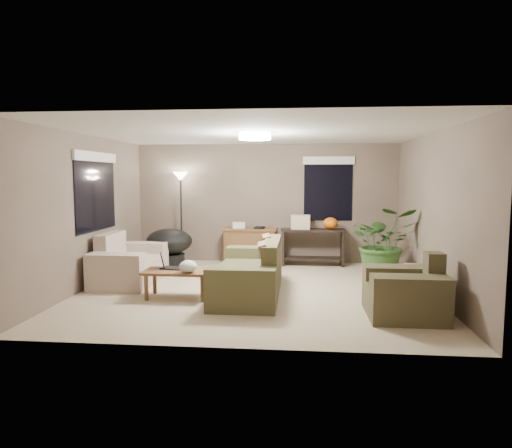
# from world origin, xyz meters

# --- Properties ---
(room_shell) EXTENTS (5.50, 5.50, 5.50)m
(room_shell) POSITION_xyz_m (0.00, 0.00, 1.25)
(room_shell) COLOR tan
(room_shell) RESTS_ON ground
(main_sofa) EXTENTS (0.95, 2.20, 0.85)m
(main_sofa) POSITION_xyz_m (-0.03, -0.25, 0.29)
(main_sofa) COLOR #47462A
(main_sofa) RESTS_ON ground
(throw_pillows) EXTENTS (0.30, 1.37, 0.47)m
(throw_pillows) POSITION_xyz_m (0.22, -0.25, 0.65)
(throw_pillows) COLOR #8C7251
(throw_pillows) RESTS_ON main_sofa
(loveseat) EXTENTS (0.90, 1.60, 0.85)m
(loveseat) POSITION_xyz_m (-2.24, 0.38, 0.30)
(loveseat) COLOR beige
(loveseat) RESTS_ON ground
(armchair) EXTENTS (0.95, 1.00, 0.85)m
(armchair) POSITION_xyz_m (2.09, -1.17, 0.30)
(armchair) COLOR brown
(armchair) RESTS_ON ground
(coffee_table) EXTENTS (1.00, 0.55, 0.42)m
(coffee_table) POSITION_xyz_m (-1.12, -0.55, 0.36)
(coffee_table) COLOR brown
(coffee_table) RESTS_ON ground
(laptop) EXTENTS (0.41, 0.29, 0.24)m
(laptop) POSITION_xyz_m (-1.28, -0.45, 0.48)
(laptop) COLOR black
(laptop) RESTS_ON coffee_table
(plastic_bag) EXTENTS (0.31, 0.29, 0.18)m
(plastic_bag) POSITION_xyz_m (-0.92, -0.70, 0.51)
(plastic_bag) COLOR white
(plastic_bag) RESTS_ON coffee_table
(desk) EXTENTS (1.10, 0.50, 0.75)m
(desk) POSITION_xyz_m (-0.31, 2.20, 0.38)
(desk) COLOR brown
(desk) RESTS_ON ground
(desk_papers) EXTENTS (0.71, 0.31, 0.12)m
(desk_papers) POSITION_xyz_m (-0.46, 2.19, 0.80)
(desk_papers) COLOR silver
(desk_papers) RESTS_ON desk
(console_table) EXTENTS (1.30, 0.40, 0.75)m
(console_table) POSITION_xyz_m (0.99, 2.17, 0.44)
(console_table) COLOR black
(console_table) RESTS_ON ground
(pumpkin) EXTENTS (0.38, 0.38, 0.24)m
(pumpkin) POSITION_xyz_m (1.34, 2.17, 0.87)
(pumpkin) COLOR orange
(pumpkin) RESTS_ON console_table
(cardboard_box) EXTENTS (0.40, 0.31, 0.29)m
(cardboard_box) POSITION_xyz_m (0.74, 2.17, 0.89)
(cardboard_box) COLOR beige
(cardboard_box) RESTS_ON console_table
(papasan_chair) EXTENTS (0.90, 0.90, 0.80)m
(papasan_chair) POSITION_xyz_m (-1.85, 1.55, 0.47)
(papasan_chair) COLOR black
(papasan_chair) RESTS_ON ground
(floor_lamp) EXTENTS (0.32, 0.32, 1.91)m
(floor_lamp) POSITION_xyz_m (-1.77, 2.23, 1.60)
(floor_lamp) COLOR black
(floor_lamp) RESTS_ON ground
(ceiling_fixture) EXTENTS (0.50, 0.50, 0.10)m
(ceiling_fixture) POSITION_xyz_m (0.00, 0.00, 2.44)
(ceiling_fixture) COLOR white
(ceiling_fixture) RESTS_ON room_shell
(houseplant) EXTENTS (1.16, 1.29, 1.00)m
(houseplant) POSITION_xyz_m (2.21, 1.13, 0.50)
(houseplant) COLOR #2D5923
(houseplant) RESTS_ON ground
(cat_scratching_post) EXTENTS (0.32, 0.32, 0.50)m
(cat_scratching_post) POSITION_xyz_m (2.41, -0.20, 0.21)
(cat_scratching_post) COLOR tan
(cat_scratching_post) RESTS_ON ground
(window_left) EXTENTS (0.05, 1.56, 1.33)m
(window_left) POSITION_xyz_m (-2.73, 0.30, 1.78)
(window_left) COLOR black
(window_left) RESTS_ON room_shell
(window_back) EXTENTS (1.06, 0.05, 1.33)m
(window_back) POSITION_xyz_m (1.30, 2.48, 1.79)
(window_back) COLOR black
(window_back) RESTS_ON room_shell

